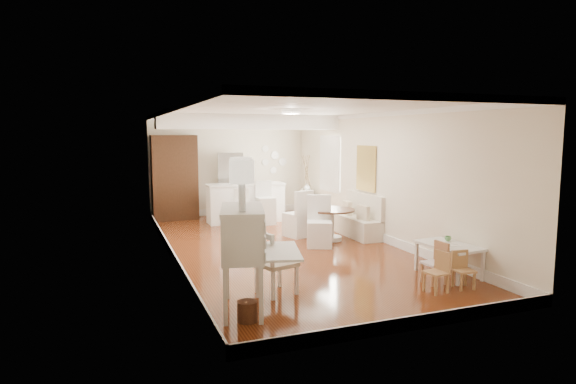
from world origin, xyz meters
TOP-DOWN VIEW (x-y plane):
  - room at (0.04, 0.32)m, footprint 9.00×9.04m
  - secretary_bureau at (-1.70, -3.14)m, footprint 1.33×1.35m
  - gustavian_armchair at (-1.06, -2.65)m, footprint 0.67×0.67m
  - wicker_basket at (-1.75, -3.52)m, footprint 0.33×0.33m
  - kids_table at (1.90, -2.80)m, footprint 0.73×1.11m
  - kids_chair_a at (1.16, -3.44)m, footprint 0.34×0.34m
  - kids_chair_b at (1.41, -3.07)m, footprint 0.34×0.34m
  - kids_chair_c at (1.67, -3.44)m, footprint 0.31×0.31m
  - banquette at (1.99, 0.50)m, footprint 0.52×1.60m
  - dining_table at (1.24, 0.27)m, footprint 1.08×1.08m
  - slip_chair_near at (0.76, -0.16)m, footprint 0.66×0.67m
  - slip_chair_far at (0.72, 0.93)m, footprint 0.65×0.66m
  - breakfast_counter at (0.10, 3.10)m, footprint 2.05×0.65m
  - bar_stool_left at (-0.20, 2.46)m, footprint 0.49×0.49m
  - bar_stool_right at (0.49, 2.61)m, footprint 0.45×0.45m
  - pantry_cabinet at (-1.60, 4.18)m, footprint 1.20×0.60m
  - fridge at (0.30, 4.15)m, footprint 0.75×0.65m
  - sideboard at (2.00, 3.45)m, footprint 0.63×0.84m
  - pencil_cup at (2.04, -2.60)m, footprint 0.11×0.11m
  - branch_vase at (2.00, 3.42)m, footprint 0.20×0.20m

SIDE VIEW (x-z plane):
  - wicker_basket at x=-1.75m, z-range 0.00..0.26m
  - kids_table at x=1.90m, z-range 0.00..0.53m
  - kids_chair_c at x=1.67m, z-range 0.00..0.58m
  - kids_chair_a at x=1.16m, z-range 0.00..0.62m
  - kids_chair_b at x=1.41m, z-range 0.00..0.66m
  - dining_table at x=1.24m, z-range 0.00..0.70m
  - sideboard at x=2.00m, z-range 0.00..0.74m
  - gustavian_armchair at x=-1.06m, z-range 0.00..0.94m
  - bar_stool_left at x=-0.20m, z-range 0.00..0.97m
  - banquette at x=1.99m, z-range 0.00..0.98m
  - breakfast_counter at x=0.10m, z-range 0.00..1.03m
  - slip_chair_near at x=0.76m, z-range 0.00..1.06m
  - slip_chair_far at x=0.72m, z-range 0.00..1.07m
  - bar_stool_right at x=0.49m, z-range 0.00..1.12m
  - pencil_cup at x=2.04m, z-range 0.53..0.61m
  - secretary_bureau at x=-1.70m, z-range 0.00..1.39m
  - branch_vase at x=2.00m, z-range 0.74..0.94m
  - fridge at x=0.30m, z-range 0.00..1.80m
  - pantry_cabinet at x=-1.60m, z-range 0.00..2.30m
  - room at x=0.04m, z-range 0.57..3.39m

